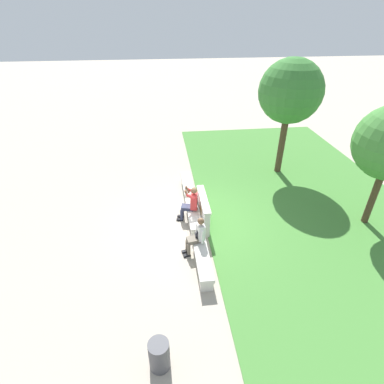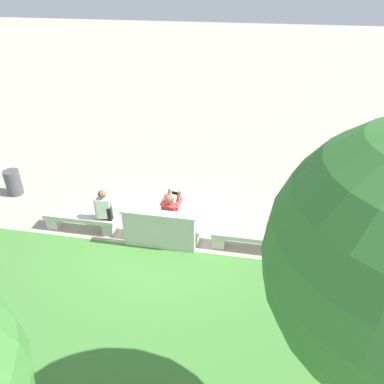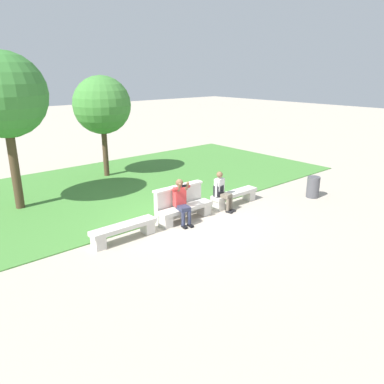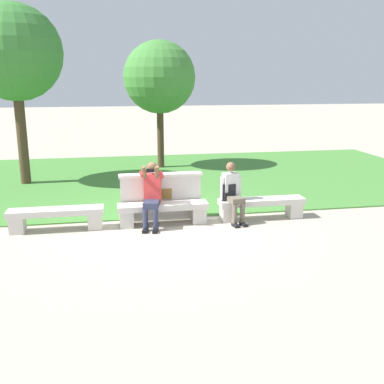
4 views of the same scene
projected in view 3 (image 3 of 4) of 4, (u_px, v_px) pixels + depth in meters
ground_plane at (186, 220)px, 11.29m from camera, size 80.00×80.00×0.00m
grass_strip at (113, 187)px, 14.44m from camera, size 18.12×8.00×0.03m
bench_main at (124, 230)px, 9.88m from camera, size 1.86×0.40×0.45m
bench_near at (186, 211)px, 11.20m from camera, size 1.86×0.40×0.45m
bench_mid at (234, 196)px, 12.53m from camera, size 1.86×0.40×0.45m
backrest_wall_with_plaque at (179, 201)px, 11.38m from camera, size 1.75×0.24×1.01m
person_photographer at (181, 199)px, 10.87m from camera, size 0.53×0.77×1.32m
person_distant at (222, 190)px, 11.95m from camera, size 0.48×0.72×1.26m
backpack at (219, 191)px, 11.97m from camera, size 0.28×0.24×0.43m
tree_behind_wall at (102, 105)px, 15.09m from camera, size 2.33×2.33×4.14m
tree_left_background at (4, 96)px, 11.15m from camera, size 2.57×2.57×4.90m
trash_bin at (313, 187)px, 13.24m from camera, size 0.44×0.44×0.75m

